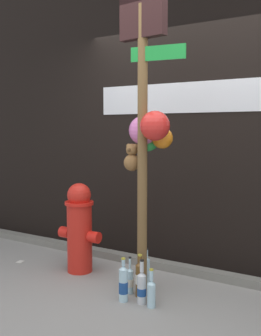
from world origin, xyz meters
TOP-DOWN VIEW (x-y plane):
  - ground_plane at (0.00, 0.00)m, footprint 14.00×14.00m
  - building_wall at (0.00, 1.34)m, footprint 10.00×0.21m
  - curb_strip at (0.00, 0.97)m, footprint 8.00×0.12m
  - memorial_post at (-0.11, 0.42)m, footprint 0.60×0.45m
  - fire_hydrant at (-0.91, 0.48)m, footprint 0.48×0.29m
  - bottle_0 at (-0.19, 0.27)m, footprint 0.06×0.06m
  - bottle_1 at (0.10, 0.12)m, footprint 0.07×0.07m
  - bottle_2 at (0.00, 0.15)m, footprint 0.08×0.08m
  - bottle_3 at (-0.08, 0.26)m, footprint 0.08×0.08m
  - bottle_4 at (-0.14, 0.48)m, footprint 0.06×0.06m
  - bottle_5 at (-0.15, 0.10)m, footprint 0.08×0.08m
  - litter_1 at (-1.64, 0.36)m, footprint 0.08×0.09m
  - litter_2 at (-1.06, 0.65)m, footprint 0.14×0.14m

SIDE VIEW (x-z plane):
  - ground_plane at x=0.00m, z-range 0.00..0.00m
  - litter_1 at x=-1.64m, z-range 0.00..0.01m
  - litter_2 at x=-1.06m, z-range 0.00..0.01m
  - curb_strip at x=0.00m, z-range 0.00..0.08m
  - bottle_0 at x=-0.19m, z-range -0.05..0.28m
  - bottle_1 at x=0.10m, z-range -0.04..0.28m
  - bottle_2 at x=0.00m, z-range -0.05..0.32m
  - bottle_4 at x=-0.14m, z-range -0.03..0.33m
  - bottle_5 at x=-0.15m, z-range -0.04..0.34m
  - bottle_3 at x=-0.08m, z-range -0.03..0.35m
  - fire_hydrant at x=-0.91m, z-range 0.00..0.91m
  - memorial_post at x=-0.11m, z-range 0.24..2.80m
  - building_wall at x=0.00m, z-range 0.00..3.28m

